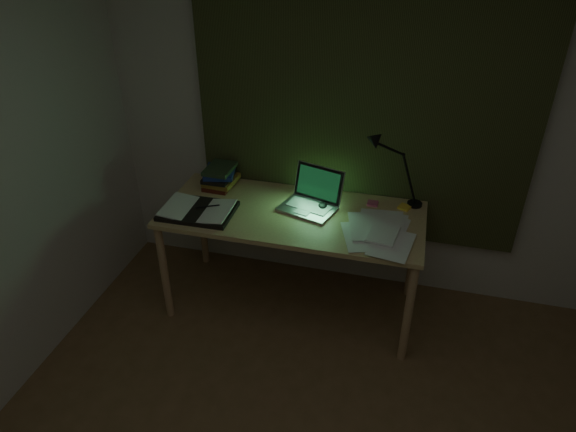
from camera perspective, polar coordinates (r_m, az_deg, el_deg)
name	(u,v)px	position (r m, az deg, el deg)	size (l,w,h in m)	color
wall_back	(361,124)	(3.47, 8.10, 10.11)	(3.50, 0.00, 2.50)	beige
curtain	(362,96)	(3.37, 8.27, 13.04)	(2.20, 0.06, 2.00)	#313319
desk	(292,261)	(3.55, 0.49, -4.97)	(1.70, 0.74, 0.77)	tan
laptop	(308,193)	(3.31, 2.20, 2.56)	(0.35, 0.39, 0.25)	#BBBAC0
open_textbook	(198,210)	(3.38, -9.98, 0.65)	(0.47, 0.33, 0.04)	white
book_stack	(220,176)	(3.65, -7.56, 4.45)	(0.20, 0.24, 0.16)	white
loose_papers	(374,232)	(3.17, 9.53, -1.78)	(0.38, 0.40, 0.02)	silver
mouse	(323,206)	(3.39, 3.86, 1.13)	(0.06, 0.09, 0.03)	black
sticky_yellow	(405,207)	(3.47, 12.83, 0.97)	(0.07, 0.07, 0.02)	yellow
sticky_pink	(373,203)	(3.47, 9.39, 1.39)	(0.07, 0.07, 0.02)	#D4527C
desk_lamp	(420,169)	(3.40, 14.43, 5.04)	(0.36, 0.28, 0.53)	black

